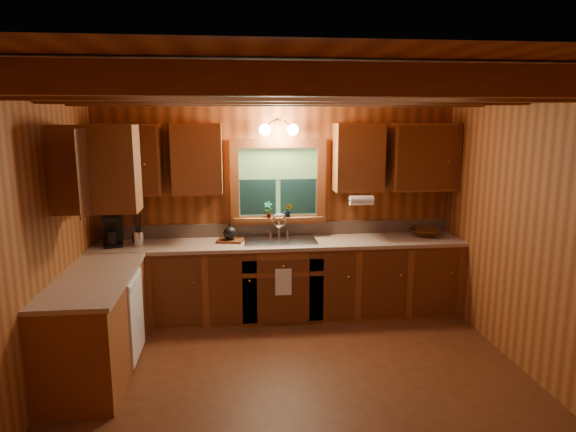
# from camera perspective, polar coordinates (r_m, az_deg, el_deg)

# --- Properties ---
(room) EXTENTS (4.20, 4.20, 4.20)m
(room) POSITION_cam_1_polar(r_m,az_deg,el_deg) (4.11, 1.22, -2.81)
(room) COLOR #522813
(room) RESTS_ON ground
(ceiling_beams) EXTENTS (4.20, 2.54, 0.18)m
(ceiling_beams) POSITION_cam_1_polar(r_m,az_deg,el_deg) (3.99, 1.30, 14.00)
(ceiling_beams) COLOR brown
(ceiling_beams) RESTS_ON room
(base_cabinets) EXTENTS (4.20, 2.22, 0.86)m
(base_cabinets) POSITION_cam_1_polar(r_m,az_deg,el_deg) (5.56, -5.68, -8.50)
(base_cabinets) COLOR brown
(base_cabinets) RESTS_ON ground
(countertop) EXTENTS (4.20, 2.24, 0.04)m
(countertop) POSITION_cam_1_polar(r_m,az_deg,el_deg) (5.43, -5.63, -3.99)
(countertop) COLOR tan
(countertop) RESTS_ON base_cabinets
(backsplash) EXTENTS (4.20, 0.02, 0.16)m
(backsplash) POSITION_cam_1_polar(r_m,az_deg,el_deg) (6.01, -1.14, -1.49)
(backsplash) COLOR tan
(backsplash) RESTS_ON room
(dishwasher_panel) EXTENTS (0.02, 0.60, 0.80)m
(dishwasher_panel) POSITION_cam_1_polar(r_m,az_deg,el_deg) (5.08, -16.87, -10.86)
(dishwasher_panel) COLOR white
(dishwasher_panel) RESTS_ON base_cabinets
(upper_cabinets) EXTENTS (4.19, 1.77, 0.78)m
(upper_cabinets) POSITION_cam_1_polar(r_m,az_deg,el_deg) (5.40, -6.74, 6.26)
(upper_cabinets) COLOR brown
(upper_cabinets) RESTS_ON room
(window) EXTENTS (1.12, 0.08, 1.00)m
(window) POSITION_cam_1_polar(r_m,az_deg,el_deg) (5.89, -1.14, 3.69)
(window) COLOR brown
(window) RESTS_ON room
(window_sill) EXTENTS (1.06, 0.14, 0.04)m
(window_sill) POSITION_cam_1_polar(r_m,az_deg,el_deg) (5.91, -1.08, -0.30)
(window_sill) COLOR brown
(window_sill) RESTS_ON room
(wall_sconce) EXTENTS (0.45, 0.21, 0.17)m
(wall_sconce) POSITION_cam_1_polar(r_m,az_deg,el_deg) (5.73, -1.05, 9.85)
(wall_sconce) COLOR black
(wall_sconce) RESTS_ON room
(paper_towel_roll) EXTENTS (0.27, 0.11, 0.11)m
(paper_towel_roll) POSITION_cam_1_polar(r_m,az_deg,el_deg) (5.74, 8.36, 1.78)
(paper_towel_roll) COLOR white
(paper_towel_roll) RESTS_ON upper_cabinets
(dish_towel) EXTENTS (0.18, 0.01, 0.30)m
(dish_towel) POSITION_cam_1_polar(r_m,az_deg,el_deg) (5.53, -0.53, -7.54)
(dish_towel) COLOR white
(dish_towel) RESTS_ON base_cabinets
(sink) EXTENTS (0.82, 0.48, 0.43)m
(sink) POSITION_cam_1_polar(r_m,az_deg,el_deg) (5.76, -0.88, -3.30)
(sink) COLOR silver
(sink) RESTS_ON countertop
(coffee_maker) EXTENTS (0.19, 0.24, 0.34)m
(coffee_maker) POSITION_cam_1_polar(r_m,az_deg,el_deg) (5.85, -19.36, -1.62)
(coffee_maker) COLOR black
(coffee_maker) RESTS_ON countertop
(utensil_crock) EXTENTS (0.13, 0.13, 0.36)m
(utensil_crock) POSITION_cam_1_polar(r_m,az_deg,el_deg) (5.78, -16.70, -2.38)
(utensil_crock) COLOR silver
(utensil_crock) RESTS_ON countertop
(cutting_board) EXTENTS (0.32, 0.26, 0.03)m
(cutting_board) POSITION_cam_1_polar(r_m,az_deg,el_deg) (5.76, -6.62, -2.80)
(cutting_board) COLOR #572812
(cutting_board) RESTS_ON countertop
(teakettle) EXTENTS (0.15, 0.15, 0.19)m
(teakettle) POSITION_cam_1_polar(r_m,az_deg,el_deg) (5.73, -6.64, -1.94)
(teakettle) COLOR black
(teakettle) RESTS_ON cutting_board
(wicker_basket) EXTENTS (0.46, 0.46, 0.09)m
(wicker_basket) POSITION_cam_1_polar(r_m,az_deg,el_deg) (6.20, 15.35, -1.83)
(wicker_basket) COLOR #48230C
(wicker_basket) RESTS_ON countertop
(potted_plant_left) EXTENTS (0.12, 0.09, 0.19)m
(potted_plant_left) POSITION_cam_1_polar(r_m,az_deg,el_deg) (5.85, -2.26, 0.73)
(potted_plant_left) COLOR #572812
(potted_plant_left) RESTS_ON window_sill
(potted_plant_right) EXTENTS (0.11, 0.10, 0.16)m
(potted_plant_right) POSITION_cam_1_polar(r_m,az_deg,el_deg) (5.88, 0.01, 0.64)
(potted_plant_right) COLOR #572812
(potted_plant_right) RESTS_ON window_sill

